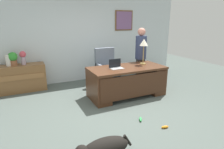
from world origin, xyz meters
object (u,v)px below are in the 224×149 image
object	(u,v)px
vase_empty	(9,61)
dog_lying	(103,148)
desk	(127,80)
desk_lamp	(144,44)
armchair	(107,69)
vase_with_flowers	(23,57)
potted_plant	(13,58)
dog_toy_bone	(165,127)
person_standing	(141,56)
dog_toy_plush	(140,119)
credenza	(18,78)
laptop	(116,66)

from	to	relation	value
vase_empty	dog_lying	bearing A→B (deg)	-70.57
dog_lying	desk	bearing A→B (deg)	52.29
dog_lying	desk_lamp	size ratio (longest dim) A/B	1.31
armchair	desk_lamp	distance (m)	1.38
vase_with_flowers	vase_empty	xyz separation A→B (m)	(-0.36, 0.00, -0.07)
desk_lamp	potted_plant	size ratio (longest dim) A/B	1.88
dog_toy_bone	vase_empty	bearing A→B (deg)	128.16
armchair	vase_empty	bearing A→B (deg)	167.98
vase_with_flowers	dog_toy_bone	distance (m)	4.04
armchair	person_standing	xyz separation A→B (m)	(0.90, -0.43, 0.39)
dog_lying	dog_toy_plush	size ratio (longest dim) A/B	5.14
credenza	desk_lamp	size ratio (longest dim) A/B	2.13
dog_lying	potted_plant	world-z (taller)	potted_plant
vase_with_flowers	dog_toy_bone	world-z (taller)	vase_with_flowers
person_standing	desk_lamp	xyz separation A→B (m)	(-0.21, -0.44, 0.42)
vase_with_flowers	potted_plant	bearing A→B (deg)	180.00
credenza	laptop	size ratio (longest dim) A/B	4.51
dog_lying	desk_lamp	xyz separation A→B (m)	(2.05, 2.07, 1.15)
armchair	person_standing	distance (m)	1.07
desk	laptop	world-z (taller)	laptop
credenza	person_standing	size ratio (longest dim) A/B	0.85
vase_with_flowers	potted_plant	xyz separation A→B (m)	(-0.25, 0.00, -0.02)
desk_lamp	dog_toy_bone	size ratio (longest dim) A/B	4.71
vase_with_flowers	desk	bearing A→B (deg)	-33.72
armchair	dog_toy_bone	bearing A→B (deg)	-90.66
armchair	dog_toy_bone	size ratio (longest dim) A/B	7.76
credenza	desk_lamp	world-z (taller)	desk_lamp
laptop	vase_empty	size ratio (longest dim) A/B	1.11
vase_empty	desk_lamp	bearing A→B (deg)	-23.37
laptop	desk_lamp	size ratio (longest dim) A/B	0.47
potted_plant	desk_lamp	bearing A→B (deg)	-24.09
desk_lamp	vase_with_flowers	world-z (taller)	desk_lamp
vase_with_flowers	potted_plant	world-z (taller)	vase_with_flowers
desk	credenza	bearing A→B (deg)	148.40
vase_empty	credenza	bearing A→B (deg)	-0.52
desk_lamp	vase_with_flowers	bearing A→B (deg)	154.14
vase_empty	dog_toy_plush	world-z (taller)	vase_empty
vase_with_flowers	dog_toy_plush	size ratio (longest dim) A/B	2.13
credenza	desk_lamp	bearing A→B (deg)	-24.40
laptop	vase_with_flowers	xyz separation A→B (m)	(-2.05, 1.53, 0.14)
dog_lying	vase_empty	size ratio (longest dim) A/B	3.08
desk	person_standing	xyz separation A→B (m)	(0.78, 0.59, 0.46)
person_standing	potted_plant	bearing A→B (deg)	163.81
desk	desk_lamp	xyz separation A→B (m)	(0.57, 0.15, 0.89)
vase_empty	armchair	bearing A→B (deg)	-12.02
potted_plant	desk	bearing A→B (deg)	-31.15
person_standing	vase_with_flowers	world-z (taller)	person_standing
credenza	vase_with_flowers	xyz separation A→B (m)	(0.20, 0.00, 0.59)
credenza	laptop	xyz separation A→B (m)	(2.25, -1.53, 0.45)
armchair	person_standing	bearing A→B (deg)	-25.49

